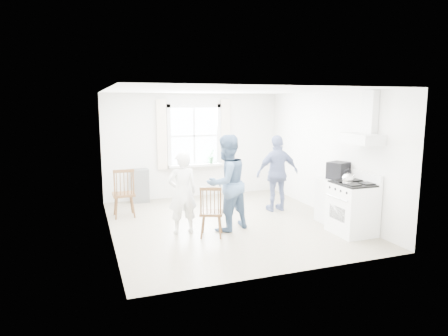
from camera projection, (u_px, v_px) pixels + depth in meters
room_shell at (228, 159)px, 7.74m from camera, size 4.62×5.12×2.64m
window_assembly at (194, 139)px, 9.98m from camera, size 1.88×0.24×1.70m
range_hood at (364, 130)px, 7.08m from camera, size 0.45×0.76×0.94m
shelf_unit at (140, 186)px, 9.58m from camera, size 0.40×0.30×0.80m
gas_stove at (352, 208)px, 7.25m from camera, size 0.68×0.76×1.12m
kettle at (348, 179)px, 7.05m from camera, size 0.20×0.20×0.28m
low_cabinet at (333, 200)px, 7.93m from camera, size 0.50×0.55×0.90m
stereo_stack at (338, 170)px, 7.79m from camera, size 0.47×0.45×0.33m
cardboard_box at (339, 175)px, 7.74m from camera, size 0.27×0.21×0.16m
windsor_chair_a at (124, 188)px, 8.21m from camera, size 0.45×0.44×1.05m
windsor_chair_b at (211, 206)px, 7.00m from camera, size 0.51×0.51×0.94m
person_left at (182, 193)px, 7.24m from camera, size 0.57×0.57×1.51m
person_mid at (227, 183)px, 7.42m from camera, size 1.13×1.13×1.80m
person_right at (278, 173)px, 8.75m from camera, size 1.00×1.00×1.68m
potted_plant at (211, 156)px, 10.11m from camera, size 0.26×0.26×0.36m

